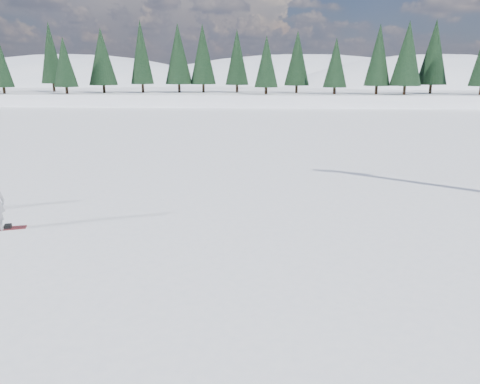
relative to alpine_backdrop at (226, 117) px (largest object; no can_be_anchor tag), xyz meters
name	(u,v)px	position (x,y,z in m)	size (l,w,h in m)	color
alpine_backdrop	(226,117)	(0.00, 0.00, 0.00)	(412.50, 227.00, 53.20)	white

